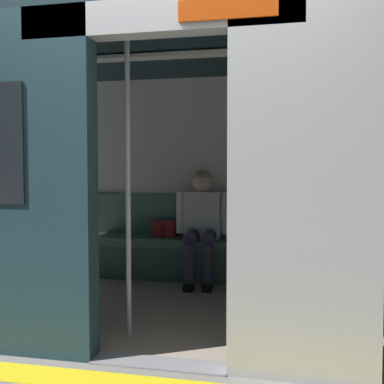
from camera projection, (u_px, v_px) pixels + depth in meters
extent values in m
plane|color=gray|center=(160.00, 364.00, 2.98)|extent=(60.00, 60.00, 0.00)
cube|color=#ADAFB5|center=(304.00, 188.00, 2.72)|extent=(0.85, 0.12, 2.19)
cube|color=black|center=(304.00, 141.00, 2.70)|extent=(0.47, 0.02, 0.55)
cube|color=#ADAFB5|center=(158.00, 18.00, 2.87)|extent=(1.70, 0.16, 0.20)
cube|color=#BF3F0C|center=(227.00, 8.00, 2.69)|extent=(0.56, 0.02, 0.12)
cube|color=#15272E|center=(201.00, 43.00, 4.10)|extent=(6.40, 2.70, 0.12)
cube|color=gray|center=(201.00, 306.00, 4.22)|extent=(6.08, 2.54, 0.01)
cube|color=silver|center=(223.00, 177.00, 5.40)|extent=(6.08, 0.10, 2.19)
cube|color=#4C7566|center=(222.00, 215.00, 5.36)|extent=(3.52, 0.06, 0.45)
cube|color=white|center=(201.00, 54.00, 4.10)|extent=(4.48, 0.16, 0.03)
cube|color=gray|center=(160.00, 363.00, 2.98)|extent=(0.85, 0.19, 0.01)
cube|color=#4C7566|center=(219.00, 243.00, 5.16)|extent=(2.69, 0.44, 0.09)
cube|color=#39574C|center=(216.00, 267.00, 4.98)|extent=(2.69, 0.04, 0.35)
cube|color=silver|center=(203.00, 215.00, 5.16)|extent=(0.40, 0.26, 0.50)
sphere|color=beige|center=(203.00, 183.00, 5.15)|extent=(0.21, 0.21, 0.21)
sphere|color=#997F59|center=(203.00, 179.00, 5.15)|extent=(0.19, 0.19, 0.19)
cylinder|color=silver|center=(225.00, 213.00, 5.11)|extent=(0.08, 0.08, 0.44)
cylinder|color=silver|center=(180.00, 212.00, 5.16)|extent=(0.08, 0.08, 0.44)
cylinder|color=#38334C|center=(209.00, 237.00, 4.97)|extent=(0.18, 0.41, 0.14)
cylinder|color=#38334C|center=(192.00, 236.00, 4.99)|extent=(0.18, 0.41, 0.14)
cylinder|color=#38334C|center=(208.00, 265.00, 4.78)|extent=(0.10, 0.10, 0.40)
cylinder|color=#38334C|center=(190.00, 265.00, 4.80)|extent=(0.10, 0.10, 0.40)
cube|color=black|center=(207.00, 287.00, 4.74)|extent=(0.12, 0.23, 0.06)
cube|color=black|center=(189.00, 287.00, 4.76)|extent=(0.12, 0.23, 0.06)
cube|color=maroon|center=(165.00, 229.00, 5.31)|extent=(0.26, 0.14, 0.17)
cube|color=maroon|center=(163.00, 231.00, 5.23)|extent=(0.02, 0.01, 0.14)
cube|color=#B22D2D|center=(243.00, 238.00, 5.10)|extent=(0.15, 0.22, 0.03)
cylinder|color=silver|center=(128.00, 184.00, 3.46)|extent=(0.04, 0.04, 2.17)
cylinder|color=silver|center=(232.00, 185.00, 3.38)|extent=(0.04, 0.04, 2.17)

